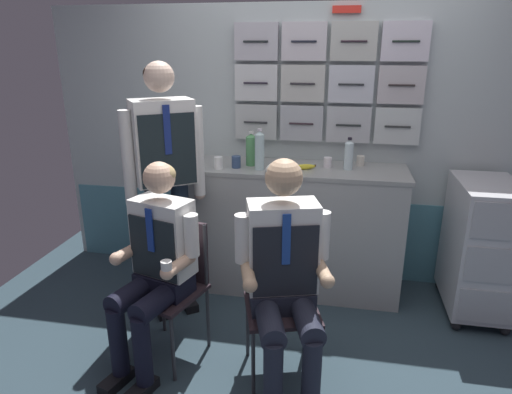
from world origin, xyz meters
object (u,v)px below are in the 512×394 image
object	(u,v)px
crew_member_standing	(165,169)
snack_banana	(304,167)
folding_chair_left	(174,273)
water_bottle_short	(251,149)
service_trolley	(480,245)
crew_member_left	(155,260)
crew_member_right	(285,268)
folding_chair_right	(279,287)
paper_cup_blue	(218,163)

from	to	relation	value
crew_member_standing	snack_banana	world-z (taller)	crew_member_standing
folding_chair_left	water_bottle_short	xyz separation A→B (m)	(0.30, 0.90, 0.59)
crew_member_standing	snack_banana	size ratio (longest dim) A/B	10.22
snack_banana	folding_chair_left	bearing A→B (deg)	-129.82
water_bottle_short	snack_banana	size ratio (longest dim) A/B	1.50
folding_chair_left	service_trolley	bearing A→B (deg)	21.88
crew_member_left	crew_member_right	distance (m)	0.75
folding_chair_left	snack_banana	size ratio (longest dim) A/B	4.92
folding_chair_left	folding_chair_right	xyz separation A→B (m)	(0.66, -0.05, 0.00)
paper_cup_blue	snack_banana	size ratio (longest dim) A/B	0.52
service_trolley	crew_member_left	world-z (taller)	crew_member_left
folding_chair_left	crew_member_standing	bearing A→B (deg)	114.06
crew_member_left	folding_chair_left	bearing A→B (deg)	73.30
service_trolley	water_bottle_short	distance (m)	1.77
water_bottle_short	service_trolley	bearing A→B (deg)	-3.89
folding_chair_left	water_bottle_short	world-z (taller)	water_bottle_short
folding_chair_right	crew_member_standing	bearing A→B (deg)	151.19
folding_chair_right	crew_member_right	xyz separation A→B (m)	(0.05, -0.15, 0.20)
service_trolley	water_bottle_short	size ratio (longest dim) A/B	3.78
crew_member_left	paper_cup_blue	size ratio (longest dim) A/B	13.81
crew_member_left	snack_banana	bearing A→B (deg)	53.09
crew_member_right	crew_member_left	bearing A→B (deg)	176.88
crew_member_left	water_bottle_short	bearing A→B (deg)	71.64
folding_chair_left	paper_cup_blue	bearing A→B (deg)	83.16
service_trolley	folding_chair_left	xyz separation A→B (m)	(-1.96, -0.79, 0.00)
service_trolley	folding_chair_right	world-z (taller)	service_trolley
crew_member_left	snack_banana	size ratio (longest dim) A/B	7.21
crew_member_right	crew_member_standing	world-z (taller)	crew_member_standing
folding_chair_right	crew_member_left	bearing A→B (deg)	-171.17
service_trolley	folding_chair_right	xyz separation A→B (m)	(-1.30, -0.83, 0.00)
service_trolley	crew_member_right	world-z (taller)	crew_member_right
crew_member_standing	snack_banana	bearing A→B (deg)	25.63
crew_member_right	folding_chair_right	bearing A→B (deg)	106.73
crew_member_standing	folding_chair_left	bearing A→B (deg)	-65.94
water_bottle_short	paper_cup_blue	world-z (taller)	water_bottle_short
folding_chair_right	paper_cup_blue	distance (m)	1.11
crew_member_right	crew_member_standing	distance (m)	1.14
service_trolley	crew_member_standing	size ratio (longest dim) A/B	0.55
service_trolley	crew_member_standing	xyz separation A→B (m)	(-2.15, -0.37, 0.55)
service_trolley	crew_member_standing	distance (m)	2.25
folding_chair_right	crew_member_right	distance (m)	0.26
folding_chair_left	folding_chair_right	world-z (taller)	same
paper_cup_blue	crew_member_standing	bearing A→B (deg)	-129.92
snack_banana	paper_cup_blue	bearing A→B (deg)	-171.00
folding_chair_right	crew_member_standing	size ratio (longest dim) A/B	0.48
service_trolley	snack_banana	world-z (taller)	snack_banana
paper_cup_blue	crew_member_left	bearing A→B (deg)	-98.58
folding_chair_left	water_bottle_short	size ratio (longest dim) A/B	3.29
snack_banana	crew_member_right	bearing A→B (deg)	-90.21
folding_chair_right	paper_cup_blue	size ratio (longest dim) A/B	9.41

